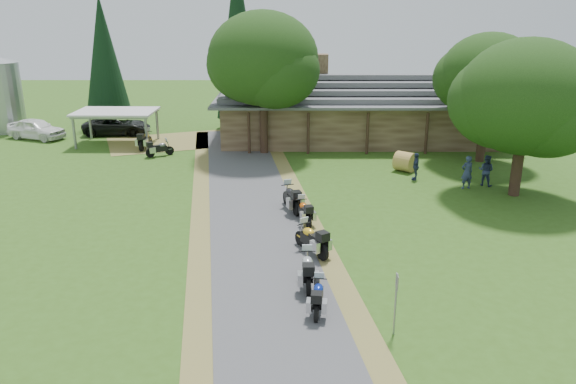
{
  "coord_description": "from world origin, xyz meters",
  "views": [
    {
      "loc": [
        0.65,
        -17.67,
        9.53
      ],
      "look_at": [
        0.64,
        6.3,
        1.6
      ],
      "focal_mm": 35.0,
      "sensor_mm": 36.0,
      "label": 1
    }
  ],
  "objects_px": {
    "motorcycle_row_b": "(308,268)",
    "motorcycle_carport_a": "(145,139)",
    "motorcycle_row_e": "(291,197)",
    "silo": "(3,95)",
    "lodge": "(360,107)",
    "motorcycle_row_c": "(311,238)",
    "hay_bale": "(405,162)",
    "car_dark_suv": "(116,121)",
    "motorcycle_row_d": "(304,210)",
    "carport": "(117,127)",
    "car_white_sedan": "(36,126)",
    "motorcycle_row_a": "(318,295)",
    "motorcycle_carport_b": "(160,148)"
  },
  "relations": [
    {
      "from": "motorcycle_row_b",
      "to": "motorcycle_carport_a",
      "type": "distance_m",
      "value": 23.12
    },
    {
      "from": "motorcycle_row_e",
      "to": "silo",
      "type": "bearing_deg",
      "value": 33.94
    },
    {
      "from": "lodge",
      "to": "motorcycle_row_c",
      "type": "relative_size",
      "value": 10.84
    },
    {
      "from": "silo",
      "to": "motorcycle_carport_a",
      "type": "height_order",
      "value": "silo"
    },
    {
      "from": "motorcycle_carport_a",
      "to": "motorcycle_row_b",
      "type": "bearing_deg",
      "value": -146.09
    },
    {
      "from": "hay_bale",
      "to": "motorcycle_row_c",
      "type": "bearing_deg",
      "value": -117.15
    },
    {
      "from": "silo",
      "to": "motorcycle_carport_a",
      "type": "xyz_separation_m",
      "value": [
        12.45,
        -5.79,
        -2.26
      ]
    },
    {
      "from": "car_dark_suv",
      "to": "motorcycle_row_d",
      "type": "relative_size",
      "value": 3.18
    },
    {
      "from": "carport",
      "to": "car_dark_suv",
      "type": "bearing_deg",
      "value": 108.1
    },
    {
      "from": "lodge",
      "to": "car_dark_suv",
      "type": "xyz_separation_m",
      "value": [
        -18.75,
        1.55,
        -1.39
      ]
    },
    {
      "from": "carport",
      "to": "motorcycle_carport_a",
      "type": "bearing_deg",
      "value": -30.94
    },
    {
      "from": "motorcycle_row_c",
      "to": "motorcycle_row_e",
      "type": "xyz_separation_m",
      "value": [
        -0.79,
        5.05,
        0.03
      ]
    },
    {
      "from": "motorcycle_row_c",
      "to": "motorcycle_row_d",
      "type": "distance_m",
      "value": 3.42
    },
    {
      "from": "silo",
      "to": "car_white_sedan",
      "type": "relative_size",
      "value": 1.01
    },
    {
      "from": "car_white_sedan",
      "to": "motorcycle_row_d",
      "type": "xyz_separation_m",
      "value": [
        19.81,
        -17.4,
        -0.37
      ]
    },
    {
      "from": "car_dark_suv",
      "to": "motorcycle_carport_a",
      "type": "relative_size",
      "value": 2.74
    },
    {
      "from": "motorcycle_row_a",
      "to": "motorcycle_carport_a",
      "type": "distance_m",
      "value": 24.86
    },
    {
      "from": "lodge",
      "to": "motorcycle_row_e",
      "type": "distance_m",
      "value": 16.66
    },
    {
      "from": "motorcycle_carport_a",
      "to": "motorcycle_carport_b",
      "type": "distance_m",
      "value": 2.56
    },
    {
      "from": "motorcycle_row_a",
      "to": "motorcycle_carport_b",
      "type": "bearing_deg",
      "value": 32.28
    },
    {
      "from": "car_white_sedan",
      "to": "hay_bale",
      "type": "bearing_deg",
      "value": -87.32
    },
    {
      "from": "carport",
      "to": "car_dark_suv",
      "type": "xyz_separation_m",
      "value": [
        -0.99,
        3.18,
        -0.16
      ]
    },
    {
      "from": "silo",
      "to": "motorcycle_row_b",
      "type": "height_order",
      "value": "silo"
    },
    {
      "from": "motorcycle_row_a",
      "to": "lodge",
      "type": "bearing_deg",
      "value": -2.9
    },
    {
      "from": "motorcycle_carport_a",
      "to": "hay_bale",
      "type": "bearing_deg",
      "value": -102.18
    },
    {
      "from": "lodge",
      "to": "motorcycle_carport_a",
      "type": "height_order",
      "value": "lodge"
    },
    {
      "from": "lodge",
      "to": "car_dark_suv",
      "type": "distance_m",
      "value": 18.86
    },
    {
      "from": "motorcycle_row_b",
      "to": "car_white_sedan",
      "type": "bearing_deg",
      "value": 39.37
    },
    {
      "from": "motorcycle_carport_a",
      "to": "motorcycle_carport_b",
      "type": "relative_size",
      "value": 1.19
    },
    {
      "from": "silo",
      "to": "motorcycle_row_a",
      "type": "height_order",
      "value": "silo"
    },
    {
      "from": "carport",
      "to": "motorcycle_row_b",
      "type": "bearing_deg",
      "value": -58.29
    },
    {
      "from": "car_dark_suv",
      "to": "motorcycle_row_b",
      "type": "height_order",
      "value": "car_dark_suv"
    },
    {
      "from": "car_dark_suv",
      "to": "hay_bale",
      "type": "height_order",
      "value": "car_dark_suv"
    },
    {
      "from": "lodge",
      "to": "motorcycle_row_d",
      "type": "height_order",
      "value": "lodge"
    },
    {
      "from": "carport",
      "to": "motorcycle_row_d",
      "type": "distance_m",
      "value": 20.52
    },
    {
      "from": "lodge",
      "to": "carport",
      "type": "relative_size",
      "value": 3.8
    },
    {
      "from": "lodge",
      "to": "hay_bale",
      "type": "bearing_deg",
      "value": -78.73
    },
    {
      "from": "lodge",
      "to": "motorcycle_carport_b",
      "type": "height_order",
      "value": "lodge"
    },
    {
      "from": "motorcycle_carport_b",
      "to": "motorcycle_row_e",
      "type": "bearing_deg",
      "value": -81.27
    },
    {
      "from": "motorcycle_carport_a",
      "to": "hay_bale",
      "type": "height_order",
      "value": "motorcycle_carport_a"
    },
    {
      "from": "motorcycle_row_a",
      "to": "motorcycle_row_b",
      "type": "bearing_deg",
      "value": 15.76
    },
    {
      "from": "carport",
      "to": "car_white_sedan",
      "type": "height_order",
      "value": "carport"
    },
    {
      "from": "motorcycle_carport_a",
      "to": "hay_bale",
      "type": "distance_m",
      "value": 18.09
    },
    {
      "from": "motorcycle_row_a",
      "to": "motorcycle_carport_b",
      "type": "relative_size",
      "value": 0.99
    },
    {
      "from": "motorcycle_row_c",
      "to": "motorcycle_row_d",
      "type": "height_order",
      "value": "motorcycle_row_c"
    },
    {
      "from": "silo",
      "to": "motorcycle_carport_b",
      "type": "relative_size",
      "value": 3.47
    },
    {
      "from": "carport",
      "to": "motorcycle_row_b",
      "type": "relative_size",
      "value": 2.91
    },
    {
      "from": "motorcycle_row_a",
      "to": "motorcycle_row_d",
      "type": "height_order",
      "value": "motorcycle_row_d"
    },
    {
      "from": "car_white_sedan",
      "to": "motorcycle_row_c",
      "type": "distance_m",
      "value": 28.87
    },
    {
      "from": "car_white_sedan",
      "to": "motorcycle_carport_a",
      "type": "relative_size",
      "value": 2.88
    }
  ]
}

